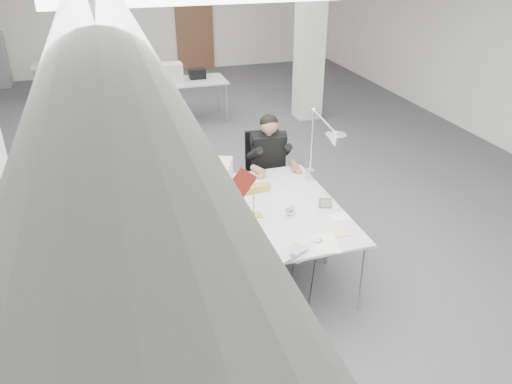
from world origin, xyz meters
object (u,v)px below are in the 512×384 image
Objects in this scene: monitor at (203,203)px; office_chair at (267,173)px; seated_person at (269,151)px; desk_main at (264,236)px; beige_monitor at (212,179)px; laptop at (293,257)px; desk_phone at (170,248)px; bankers_lamp at (254,199)px; architect_lamp at (321,151)px.

office_chair is at bearing 36.40° from monitor.
seated_person is (0.00, -0.05, 0.32)m from office_chair.
desk_main is 0.63m from monitor.
seated_person reaches higher than beige_monitor.
office_chair is 2.06m from laptop.
office_chair reaches higher than desk_phone.
seated_person is at bearing 69.93° from desk_main.
laptop reaches higher than desk_main.
desk_main is 2.03× the size of seated_person.
office_chair is 1.40m from bankers_lamp.
architect_lamp is (0.73, 1.12, 0.43)m from laptop.
desk_main is 4.69× the size of beige_monitor.
desk_main is at bearing -18.42° from desk_phone.
monitor is at bearing -87.34° from beige_monitor.
monitor is 0.52m from bankers_lamp.
office_chair is 2.10× the size of monitor.
office_chair is at bearing 29.88° from desk_phone.
architect_lamp is at bearing 3.89° from desk_phone.
monitor is 0.70m from beige_monitor.
office_chair is 1.12m from architect_lamp.
desk_main is 4.80× the size of laptop.
desk_phone is at bearing -100.55° from beige_monitor.
desk_phone is at bearing -125.15° from office_chair.
seated_person reaches higher than desk_phone.
office_chair is 1.30× the size of architect_lamp.
seated_person is at bearing 28.98° from desk_phone.
beige_monitor is (0.23, 0.66, -0.09)m from monitor.
beige_monitor is at bearing 105.95° from desk_main.
desk_main is at bearing -141.27° from architect_lamp.
seated_person is at bearing -83.61° from office_chair.
desk_main is 0.44m from laptop.
monitor is 0.51m from desk_phone.
laptop is at bearing -73.83° from desk_main.
seated_person is 1.66m from monitor.
desk_phone is 1.10m from beige_monitor.
bankers_lamp is at bearing -108.49° from seated_person.
seated_person is 1.31m from bankers_lamp.
office_chair is 1.76m from monitor.
architect_lamp reaches higher than office_chair.
office_chair is 1.31× the size of seated_person.
desk_main is 1.69m from office_chair.
desk_phone is (-0.86, -0.35, -0.16)m from bankers_lamp.
desk_phone is (-1.41, -1.59, 0.20)m from office_chair.
office_chair is at bearing 70.51° from desk_main.
monitor is 1.42m from architect_lamp.
laptop is (-0.44, -1.96, -0.13)m from seated_person.
bankers_lamp is at bearing -107.60° from office_chair.
bankers_lamp is at bearing 88.11° from desk_main.
architect_lamp reaches higher than desk_main.
seated_person is 1.60× the size of monitor.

